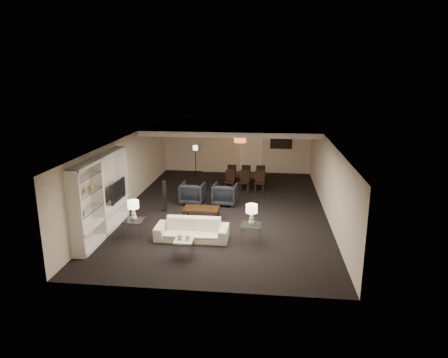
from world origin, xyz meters
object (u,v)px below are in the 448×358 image
pendant_light (240,139)px  side_table_left (135,229)px  side_table_right (251,233)px  chair_nm (244,182)px  vase_amber (90,187)px  chair_nr (259,182)px  table_lamp_left (133,210)px  television (115,191)px  chair_fl (232,174)px  chair_fm (246,174)px  coffee_table (201,214)px  chair_nl (230,181)px  sofa (192,230)px  vase_blue (82,212)px  armchair_left (193,193)px  dining_table (245,181)px  floor_lamp (196,162)px  table_lamp_right (252,215)px  floor_speaker (165,196)px  chair_fr (260,174)px  marble_table (184,248)px  armchair_right (225,194)px

pendant_light → side_table_left: pendant_light is taller
side_table_right → chair_nm: chair_nm is taller
vase_amber → chair_nr: size_ratio=0.22×
table_lamp_left → chair_nr: bearing=54.4°
pendant_light → chair_nr: pendant_light is taller
side_table_right → chair_nm: size_ratio=0.66×
television → side_table_right: bearing=-103.8°
vase_amber → side_table_left: bearing=27.4°
chair_fl → chair_fm: same height
coffee_table → chair_nm: size_ratio=1.33×
chair_nm → chair_nl: bearing=-173.7°
sofa → chair_nr: bearing=69.7°
vase_blue → chair_fm: size_ratio=0.19×
chair_fm → vase_amber: bearing=58.6°
armchair_left → dining_table: armchair_left is taller
vase_blue → chair_fl: bearing=65.8°
table_lamp_left → television: size_ratio=0.53×
coffee_table → dining_table: bearing=73.0°
coffee_table → floor_lamp: (-1.15, 5.38, 0.54)m
table_lamp_right → vase_blue: bearing=-165.4°
side_table_right → armchair_left: bearing=124.9°
vase_blue → floor_speaker: bearing=69.3°
dining_table → chair_fr: size_ratio=1.92×
chair_nl → chair_fr: bearing=51.2°
coffee_table → armchair_left: (-0.60, 1.70, 0.18)m
side_table_left → table_lamp_left: 0.56m
armchair_left → television: (-2.06, -2.23, 0.68)m
vase_blue → chair_fl: size_ratio=0.19×
sofa → vase_blue: 3.04m
side_table_left → chair_fl: 6.63m
pendant_light → marble_table: size_ratio=1.09×
armchair_right → side_table_left: armchair_right is taller
side_table_left → vase_blue: vase_blue is taller
armchair_left → armchair_right: bearing=-176.6°
dining_table → side_table_left: bearing=-113.9°
dining_table → chair_nr: bearing=-43.5°
vase_blue → dining_table: bearing=59.8°
sofa → marble_table: (0.00, -1.10, -0.07)m
pendant_light → television: size_ratio=0.47×
sofa → chair_fm: bearing=78.9°
floor_lamp → vase_blue: bearing=-100.7°
pendant_light → table_lamp_left: pendant_light is taller
table_lamp_right → armchair_left: bearing=124.9°
television → armchair_left: bearing=-42.7°
armchair_right → chair_nl: bearing=-85.4°
armchair_left → vase_amber: vase_amber is taller
chair_fl → chair_fm: size_ratio=1.00×
chair_nl → chair_fm: same height
sofa → armchair_left: size_ratio=2.45×
marble_table → vase_blue: vase_blue is taller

